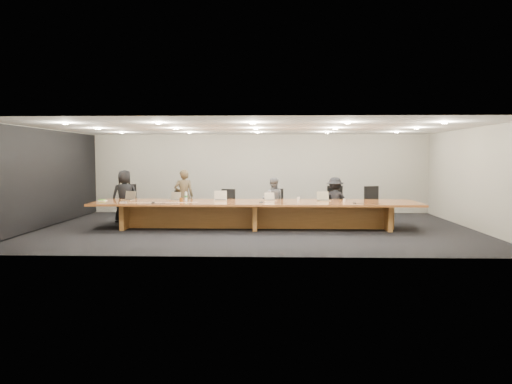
# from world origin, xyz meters

# --- Properties ---
(ground) EXTENTS (12.00, 12.00, 0.00)m
(ground) POSITION_xyz_m (0.00, 0.00, 0.00)
(ground) COLOR black
(ground) RESTS_ON ground
(back_wall) EXTENTS (12.00, 0.02, 2.80)m
(back_wall) POSITION_xyz_m (0.00, 4.00, 1.40)
(back_wall) COLOR #B9B4A8
(back_wall) RESTS_ON ground
(left_wall_panel) EXTENTS (0.08, 7.84, 2.74)m
(left_wall_panel) POSITION_xyz_m (-5.94, 0.00, 1.37)
(left_wall_panel) COLOR black
(left_wall_panel) RESTS_ON ground
(conference_table) EXTENTS (9.00, 1.80, 0.75)m
(conference_table) POSITION_xyz_m (0.00, 0.00, 0.52)
(conference_table) COLOR brown
(conference_table) RESTS_ON ground
(chair_far_left) EXTENTS (0.64, 0.64, 1.18)m
(chair_far_left) POSITION_xyz_m (-4.00, 1.27, 0.59)
(chair_far_left) COLOR black
(chair_far_left) RESTS_ON ground
(chair_left) EXTENTS (0.54, 0.54, 0.99)m
(chair_left) POSITION_xyz_m (-2.36, 1.18, 0.50)
(chair_left) COLOR black
(chair_left) RESTS_ON ground
(chair_mid_left) EXTENTS (0.64, 0.64, 1.04)m
(chair_mid_left) POSITION_xyz_m (-0.93, 1.20, 0.52)
(chair_mid_left) COLOR black
(chair_mid_left) RESTS_ON ground
(chair_mid_right) EXTENTS (0.67, 0.67, 1.04)m
(chair_mid_right) POSITION_xyz_m (0.66, 1.33, 0.52)
(chair_mid_right) COLOR black
(chair_mid_right) RESTS_ON ground
(chair_right) EXTENTS (0.62, 0.62, 1.14)m
(chair_right) POSITION_xyz_m (2.41, 1.32, 0.57)
(chair_right) COLOR black
(chair_right) RESTS_ON ground
(chair_far_right) EXTENTS (0.73, 0.73, 1.13)m
(chair_far_right) POSITION_xyz_m (3.56, 1.25, 0.57)
(chair_far_right) COLOR black
(chair_far_right) RESTS_ON ground
(person_a) EXTENTS (0.91, 0.75, 1.61)m
(person_a) POSITION_xyz_m (-4.02, 1.13, 0.80)
(person_a) COLOR black
(person_a) RESTS_ON ground
(person_b) EXTENTS (0.65, 0.48, 1.62)m
(person_b) POSITION_xyz_m (-2.24, 1.26, 0.81)
(person_b) COLOR #3C3221
(person_b) RESTS_ON ground
(person_c) EXTENTS (0.69, 0.55, 1.37)m
(person_c) POSITION_xyz_m (0.48, 1.26, 0.69)
(person_c) COLOR slate
(person_c) RESTS_ON ground
(person_d) EXTENTS (0.90, 0.52, 1.39)m
(person_d) POSITION_xyz_m (2.34, 1.14, 0.69)
(person_d) COLOR black
(person_d) RESTS_ON ground
(laptop_a) EXTENTS (0.41, 0.36, 0.27)m
(laptop_a) POSITION_xyz_m (-3.71, 0.41, 0.88)
(laptop_a) COLOR tan
(laptop_a) RESTS_ON conference_table
(laptop_b) EXTENTS (0.37, 0.32, 0.25)m
(laptop_b) POSITION_xyz_m (-2.37, 0.36, 0.87)
(laptop_b) COLOR #BEAE91
(laptop_b) RESTS_ON conference_table
(laptop_c) EXTENTS (0.39, 0.30, 0.29)m
(laptop_c) POSITION_xyz_m (-1.02, 0.39, 0.89)
(laptop_c) COLOR beige
(laptop_c) RESTS_ON conference_table
(laptop_d) EXTENTS (0.34, 0.29, 0.23)m
(laptop_d) POSITION_xyz_m (0.41, 0.43, 0.87)
(laptop_d) COLOR tan
(laptop_d) RESTS_ON conference_table
(laptop_e) EXTENTS (0.39, 0.32, 0.27)m
(laptop_e) POSITION_xyz_m (1.94, 0.36, 0.89)
(laptop_e) COLOR tan
(laptop_e) RESTS_ON conference_table
(water_bottle) EXTENTS (0.09, 0.09, 0.24)m
(water_bottle) POSITION_xyz_m (-2.00, 0.27, 0.87)
(water_bottle) COLOR #B4C5C2
(water_bottle) RESTS_ON conference_table
(amber_mug) EXTENTS (0.11, 0.11, 0.11)m
(amber_mug) POSITION_xyz_m (-2.08, -0.03, 0.81)
(amber_mug) COLOR brown
(amber_mug) RESTS_ON conference_table
(paper_cup_near) EXTENTS (0.11, 0.11, 0.10)m
(paper_cup_near) POSITION_xyz_m (1.21, 0.40, 0.80)
(paper_cup_near) COLOR silver
(paper_cup_near) RESTS_ON conference_table
(paper_cup_far) EXTENTS (0.08, 0.08, 0.09)m
(paper_cup_far) POSITION_xyz_m (2.46, 0.05, 0.79)
(paper_cup_far) COLOR beige
(paper_cup_far) RESTS_ON conference_table
(notepad) EXTENTS (0.23, 0.19, 0.01)m
(notepad) POSITION_xyz_m (-4.35, 0.09, 0.76)
(notepad) COLOR white
(notepad) RESTS_ON conference_table
(lime_gadget) EXTENTS (0.20, 0.16, 0.03)m
(lime_gadget) POSITION_xyz_m (-4.36, 0.09, 0.78)
(lime_gadget) COLOR #69BF33
(lime_gadget) RESTS_ON notepad
(av_box) EXTENTS (0.20, 0.16, 0.03)m
(av_box) POSITION_xyz_m (-3.59, -0.44, 0.76)
(av_box) COLOR #B6B6BB
(av_box) RESTS_ON conference_table
(mic_left) EXTENTS (0.18, 0.18, 0.03)m
(mic_left) POSITION_xyz_m (-2.75, -0.53, 0.77)
(mic_left) COLOR black
(mic_left) RESTS_ON conference_table
(mic_center) EXTENTS (0.16, 0.16, 0.03)m
(mic_center) POSITION_xyz_m (0.16, -0.33, 0.77)
(mic_center) COLOR black
(mic_center) RESTS_ON conference_table
(mic_right) EXTENTS (0.15, 0.15, 0.03)m
(mic_right) POSITION_xyz_m (2.67, -0.46, 0.77)
(mic_right) COLOR black
(mic_right) RESTS_ON conference_table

